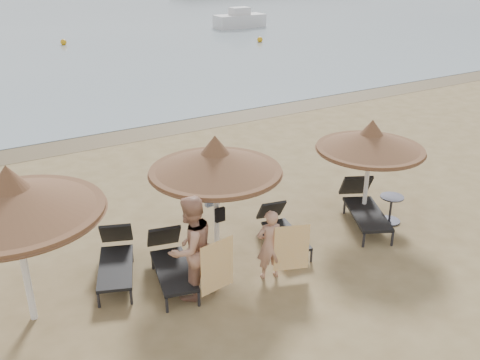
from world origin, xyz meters
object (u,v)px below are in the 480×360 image
object	(u,v)px
lounger_far_right	(364,205)
person_left	(191,240)
palapa_right	(371,141)
lounger_near_left	(171,260)
palapa_center	(215,162)
palapa_left	(12,200)
side_table	(390,210)
person_right	(270,239)
lounger_near_right	(281,228)
lounger_far_left	(116,257)

from	to	relation	value
lounger_far_right	person_left	bearing A→B (deg)	-147.40
palapa_right	lounger_near_left	distance (m)	5.26
palapa_right	palapa_center	bearing A→B (deg)	175.22
palapa_center	palapa_left	bearing A→B (deg)	-176.08
palapa_right	lounger_near_left	bearing A→B (deg)	180.00
person_left	palapa_right	bearing A→B (deg)	170.59
lounger_far_right	person_left	xyz separation A→B (m)	(-4.76, -0.60, 0.75)
palapa_center	side_table	size ratio (longest dim) A/B	4.06
lounger_near_left	person_right	xyz separation A→B (m)	(1.69, -0.94, 0.46)
side_table	person_left	bearing A→B (deg)	-177.05
palapa_right	person_right	size ratio (longest dim) A/B	1.47
lounger_near_right	side_table	world-z (taller)	lounger_near_right
palapa_left	lounger_near_right	xyz separation A→B (m)	(5.27, -0.01, -1.98)
palapa_center	palapa_right	size ratio (longest dim) A/B	1.08
palapa_left	palapa_center	bearing A→B (deg)	3.92
person_left	person_right	world-z (taller)	person_left
palapa_center	lounger_near_right	xyz separation A→B (m)	(1.46, -0.27, -1.78)
palapa_right	lounger_far_right	xyz separation A→B (m)	(-0.14, -0.12, -1.55)
palapa_left	lounger_far_left	bearing A→B (deg)	19.27
person_right	lounger_far_right	bearing A→B (deg)	-153.80
lounger_near_right	side_table	distance (m)	2.83
lounger_near_right	lounger_far_right	xyz separation A→B (m)	(2.23, -0.17, 0.07)
lounger_far_right	person_left	world-z (taller)	person_left
palapa_left	palapa_right	size ratio (longest dim) A/B	1.18
lounger_near_right	lounger_far_right	size ratio (longest dim) A/B	0.83
lounger_far_right	palapa_center	bearing A→B (deg)	-161.47
palapa_center	lounger_near_right	bearing A→B (deg)	-10.52
lounger_near_right	palapa_center	bearing A→B (deg)	179.96
palapa_left	lounger_near_left	size ratio (longest dim) A/B	1.44
lounger_far_left	lounger_near_left	size ratio (longest dim) A/B	0.99
palapa_left	lounger_near_right	size ratio (longest dim) A/B	1.61
palapa_left	lounger_far_right	distance (m)	7.74
side_table	person_right	world-z (taller)	person_right
palapa_center	person_right	distance (m)	1.87
lounger_far_right	side_table	size ratio (longest dim) A/B	3.34
lounger_near_left	person_left	distance (m)	1.08
lounger_far_right	person_right	world-z (taller)	person_right
palapa_right	lounger_near_right	world-z (taller)	palapa_right
lounger_far_left	lounger_near_right	bearing A→B (deg)	10.41
lounger_far_left	person_right	distance (m)	3.08
person_left	lounger_near_left	bearing A→B (deg)	-98.43
side_table	lounger_far_right	bearing A→B (deg)	149.43
palapa_center	lounger_near_left	xyz separation A→B (m)	(-1.20, -0.32, -1.74)
lounger_near_left	side_table	world-z (taller)	lounger_near_left
side_table	person_right	xyz separation A→B (m)	(-3.75, -0.49, 0.54)
palapa_left	person_right	size ratio (longest dim) A/B	1.74
palapa_left	palapa_right	distance (m)	7.65
palapa_center	lounger_far_left	xyz separation A→B (m)	(-2.09, 0.34, -1.74)
palapa_center	lounger_near_right	world-z (taller)	palapa_center
lounger_near_left	lounger_far_right	size ratio (longest dim) A/B	0.93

